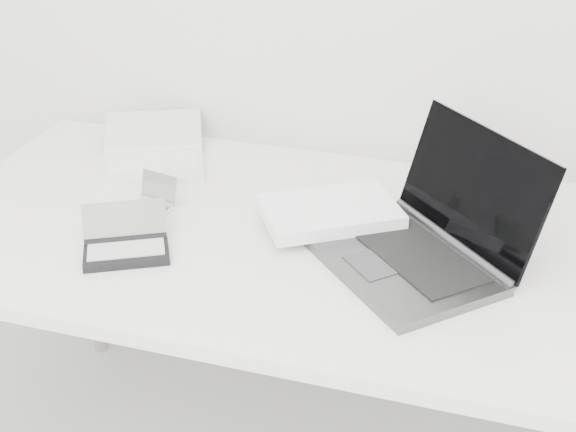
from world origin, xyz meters
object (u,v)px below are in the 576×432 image
(desk, at_px, (308,254))
(laptop_large, at_px, (388,230))
(netbook_open_white, at_px, (153,156))
(palmtop_charcoal, at_px, (126,245))

(desk, bearing_deg, laptop_large, 0.41)
(netbook_open_white, relative_size, palmtop_charcoal, 1.84)
(netbook_open_white, height_order, palmtop_charcoal, palmtop_charcoal)
(desk, relative_size, laptop_large, 2.69)
(netbook_open_white, distance_m, palmtop_charcoal, 0.41)
(desk, height_order, laptop_large, laptop_large)
(desk, distance_m, netbook_open_white, 0.51)
(laptop_large, relative_size, palmtop_charcoal, 2.91)
(palmtop_charcoal, bearing_deg, netbook_open_white, 80.68)
(laptop_large, height_order, netbook_open_white, laptop_large)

